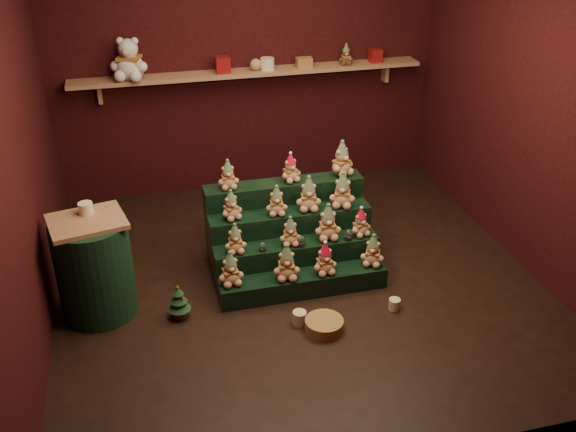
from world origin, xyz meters
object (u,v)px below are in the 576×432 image
object	(u,v)px
riser_tier_front	(303,284)
mini_christmas_tree	(179,301)
snow_globe_a	(263,247)
wicker_basket	(324,325)
snow_globe_c	(348,234)
mug_right	(394,304)
brown_bear	(346,55)
white_bear	(129,53)
mug_left	(300,318)
snow_globe_b	(301,241)
side_table	(94,268)

from	to	relation	value
riser_tier_front	mini_christmas_tree	bearing A→B (deg)	-175.64
snow_globe_a	wicker_basket	bearing A→B (deg)	-64.35
snow_globe_c	mug_right	bearing A→B (deg)	-69.35
mug_right	wicker_basket	size ratio (longest dim) A/B	0.31
brown_bear	mini_christmas_tree	bearing A→B (deg)	-128.17
riser_tier_front	mini_christmas_tree	xyz separation A→B (m)	(-1.03, -0.08, 0.06)
riser_tier_front	white_bear	xyz separation A→B (m)	(-1.17, 2.05, 1.48)
riser_tier_front	snow_globe_c	bearing A→B (deg)	20.25
riser_tier_front	brown_bear	xyz separation A→B (m)	(1.01, 2.05, 1.34)
mini_christmas_tree	mug_right	distance (m)	1.71
mug_left	wicker_basket	world-z (taller)	mug_left
mug_left	mug_right	bearing A→B (deg)	-0.58
mug_left	wicker_basket	bearing A→B (deg)	-37.57
snow_globe_b	brown_bear	distance (m)	2.36
riser_tier_front	white_bear	size ratio (longest dim) A/B	2.76
snow_globe_c	side_table	world-z (taller)	side_table
snow_globe_b	side_table	distance (m)	1.65
riser_tier_front	side_table	bearing A→B (deg)	174.55
snow_globe_b	mug_right	distance (m)	0.91
mini_christmas_tree	brown_bear	size ratio (longest dim) A/B	1.47
snow_globe_b	mug_left	size ratio (longest dim) A/B	0.87
brown_bear	white_bear	bearing A→B (deg)	-174.33
snow_globe_a	brown_bear	xyz separation A→B (m)	(1.32, 1.89, 1.03)
mug_left	wicker_basket	xyz separation A→B (m)	(0.16, -0.12, -0.01)
riser_tier_front	white_bear	bearing A→B (deg)	119.82
mini_christmas_tree	brown_bear	bearing A→B (deg)	46.16
snow_globe_a	mug_right	world-z (taller)	snow_globe_a
wicker_basket	snow_globe_b	bearing A→B (deg)	90.19
snow_globe_c	mug_right	world-z (taller)	snow_globe_c
mini_christmas_tree	mug_left	size ratio (longest dim) A/B	2.85
snow_globe_b	wicker_basket	size ratio (longest dim) A/B	0.32
riser_tier_front	side_table	world-z (taller)	side_table
white_bear	mug_right	bearing A→B (deg)	-34.57
riser_tier_front	wicker_basket	distance (m)	0.52
wicker_basket	white_bear	xyz separation A→B (m)	(-1.19, 2.56, 1.53)
mug_left	riser_tier_front	bearing A→B (deg)	70.37
riser_tier_front	snow_globe_c	distance (m)	0.56
mini_christmas_tree	mug_left	xyz separation A→B (m)	(0.89, -0.31, -0.10)
riser_tier_front	snow_globe_a	bearing A→B (deg)	152.19
snow_globe_b	white_bear	world-z (taller)	white_bear
snow_globe_c	white_bear	xyz separation A→B (m)	(-1.61, 1.89, 1.17)
mini_christmas_tree	mug_left	bearing A→B (deg)	-19.42
snow_globe_b	side_table	bearing A→B (deg)	-179.84
snow_globe_c	mug_right	distance (m)	0.70
mini_christmas_tree	wicker_basket	world-z (taller)	mini_christmas_tree
side_table	mug_right	xyz separation A→B (m)	(2.27, -0.56, -0.37)
snow_globe_b	snow_globe_c	distance (m)	0.41
wicker_basket	mini_christmas_tree	bearing A→B (deg)	157.39
side_table	wicker_basket	xyz separation A→B (m)	(1.65, -0.67, -0.37)
mini_christmas_tree	mug_left	world-z (taller)	mini_christmas_tree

